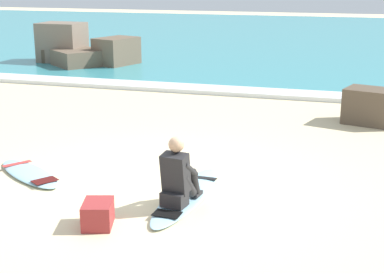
% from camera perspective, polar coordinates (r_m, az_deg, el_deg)
% --- Properties ---
extents(ground_plane, '(80.00, 80.00, 0.00)m').
position_cam_1_polar(ground_plane, '(8.80, -3.35, -4.72)').
color(ground_plane, beige).
extents(sea, '(80.00, 28.00, 0.10)m').
position_cam_1_polar(sea, '(28.83, 11.11, 9.52)').
color(sea, teal).
rests_on(sea, ground).
extents(breaking_foam, '(80.00, 0.90, 0.11)m').
position_cam_1_polar(breaking_foam, '(15.40, 5.73, 4.43)').
color(breaking_foam, white).
rests_on(breaking_foam, ground).
extents(surfboard_main, '(0.61, 2.46, 0.08)m').
position_cam_1_polar(surfboard_main, '(8.29, -0.51, -5.76)').
color(surfboard_main, '#9ED1E5').
rests_on(surfboard_main, ground).
extents(surfer_seated, '(0.43, 0.74, 0.95)m').
position_cam_1_polar(surfer_seated, '(7.80, -1.37, -4.03)').
color(surfer_seated, '#232326').
rests_on(surfer_seated, surfboard_main).
extents(surfboard_spare_near, '(1.72, 1.39, 0.08)m').
position_cam_1_polar(surfboard_spare_near, '(9.52, -15.69, -3.46)').
color(surfboard_spare_near, '#9ED1E5').
rests_on(surfboard_spare_near, ground).
extents(rock_outcrop_distant, '(3.74, 2.76, 1.43)m').
position_cam_1_polar(rock_outcrop_distant, '(20.41, -11.08, 8.33)').
color(rock_outcrop_distant, '#756656').
rests_on(rock_outcrop_distant, ground).
extents(shoreline_rock, '(1.26, 1.03, 0.75)m').
position_cam_1_polar(shoreline_rock, '(12.79, 17.29, 2.89)').
color(shoreline_rock, brown).
rests_on(shoreline_rock, ground).
extents(beach_bag, '(0.48, 0.56, 0.32)m').
position_cam_1_polar(beach_bag, '(7.46, -9.24, -7.49)').
color(beach_bag, maroon).
rests_on(beach_bag, ground).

